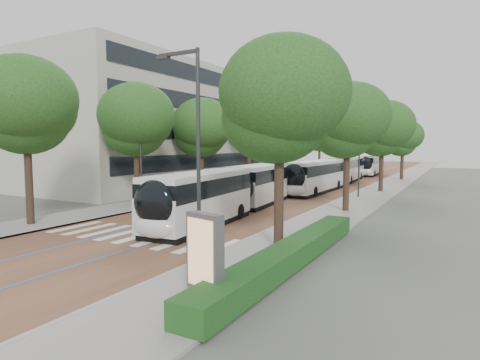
% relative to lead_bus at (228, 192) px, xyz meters
% --- Properties ---
extents(ground, '(160.00, 160.00, 0.00)m').
position_rel_lead_bus_xyz_m(ground, '(-1.18, -8.50, -1.63)').
color(ground, '#51544C').
rests_on(ground, ground).
extents(road, '(11.00, 140.00, 0.02)m').
position_rel_lead_bus_xyz_m(road, '(-1.18, 31.50, -1.62)').
color(road, brown).
rests_on(road, ground).
extents(sidewalk_left, '(4.00, 140.00, 0.12)m').
position_rel_lead_bus_xyz_m(sidewalk_left, '(-8.68, 31.50, -1.57)').
color(sidewalk_left, gray).
rests_on(sidewalk_left, ground).
extents(sidewalk_right, '(4.00, 140.00, 0.12)m').
position_rel_lead_bus_xyz_m(sidewalk_right, '(6.32, 31.50, -1.57)').
color(sidewalk_right, gray).
rests_on(sidewalk_right, ground).
extents(kerb_left, '(0.20, 140.00, 0.14)m').
position_rel_lead_bus_xyz_m(kerb_left, '(-6.78, 31.50, -1.57)').
color(kerb_left, gray).
rests_on(kerb_left, ground).
extents(kerb_right, '(0.20, 140.00, 0.14)m').
position_rel_lead_bus_xyz_m(kerb_right, '(4.42, 31.50, -1.57)').
color(kerb_right, gray).
rests_on(kerb_right, ground).
extents(zebra_crossing, '(10.55, 3.60, 0.01)m').
position_rel_lead_bus_xyz_m(zebra_crossing, '(-0.98, -7.50, -1.60)').
color(zebra_crossing, silver).
rests_on(zebra_crossing, ground).
extents(lane_line_left, '(0.12, 126.00, 0.01)m').
position_rel_lead_bus_xyz_m(lane_line_left, '(-2.78, 31.50, -1.60)').
color(lane_line_left, blue).
rests_on(lane_line_left, road).
extents(lane_line_right, '(0.12, 126.00, 0.01)m').
position_rel_lead_bus_xyz_m(lane_line_right, '(0.42, 31.50, -1.60)').
color(lane_line_right, blue).
rests_on(lane_line_right, road).
extents(office_building, '(18.11, 40.00, 14.00)m').
position_rel_lead_bus_xyz_m(office_building, '(-20.65, 19.50, 5.37)').
color(office_building, '#BAB9AD').
rests_on(office_building, ground).
extents(hedge, '(1.20, 14.00, 0.80)m').
position_rel_lead_bus_xyz_m(hedge, '(7.92, -8.50, -1.11)').
color(hedge, '#153B14').
rests_on(hedge, sidewalk_right).
extents(streetlight_near, '(1.82, 0.20, 8.00)m').
position_rel_lead_bus_xyz_m(streetlight_near, '(5.44, -11.50, 3.19)').
color(streetlight_near, '#2F3032').
rests_on(streetlight_near, sidewalk_right).
extents(streetlight_far, '(1.82, 0.20, 8.00)m').
position_rel_lead_bus_xyz_m(streetlight_far, '(5.44, 13.50, 3.19)').
color(streetlight_far, '#2F3032').
rests_on(streetlight_far, sidewalk_right).
extents(lamp_post_left, '(0.14, 0.14, 8.00)m').
position_rel_lead_bus_xyz_m(lamp_post_left, '(-7.28, -0.50, 2.49)').
color(lamp_post_left, '#2F3032').
rests_on(lamp_post_left, sidewalk_left).
extents(trees_left, '(5.98, 60.74, 9.87)m').
position_rel_lead_bus_xyz_m(trees_left, '(-8.68, 14.80, 5.04)').
color(trees_left, black).
rests_on(trees_left, ground).
extents(trees_right, '(5.81, 47.30, 8.94)m').
position_rel_lead_bus_xyz_m(trees_right, '(6.52, 11.46, 4.54)').
color(trees_right, black).
rests_on(trees_right, ground).
extents(lead_bus, '(4.24, 18.55, 3.20)m').
position_rel_lead_bus_xyz_m(lead_bus, '(0.00, 0.00, 0.00)').
color(lead_bus, black).
rests_on(lead_bus, ground).
extents(bus_queued_0, '(2.74, 12.44, 3.20)m').
position_rel_lead_bus_xyz_m(bus_queued_0, '(0.80, 15.58, -0.00)').
color(bus_queued_0, silver).
rests_on(bus_queued_0, ground).
extents(bus_queued_1, '(3.22, 12.52, 3.20)m').
position_rel_lead_bus_xyz_m(bus_queued_1, '(0.39, 29.85, -0.00)').
color(bus_queued_1, silver).
rests_on(bus_queued_1, ground).
extents(bus_queued_2, '(3.15, 12.51, 3.20)m').
position_rel_lead_bus_xyz_m(bus_queued_2, '(0.77, 43.10, -0.00)').
color(bus_queued_2, silver).
rests_on(bus_queued_2, ground).
extents(ad_panel, '(1.35, 0.68, 2.71)m').
position_rel_lead_bus_xyz_m(ad_panel, '(7.23, -13.52, -0.09)').
color(ad_panel, '#59595B').
rests_on(ad_panel, sidewalk_right).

